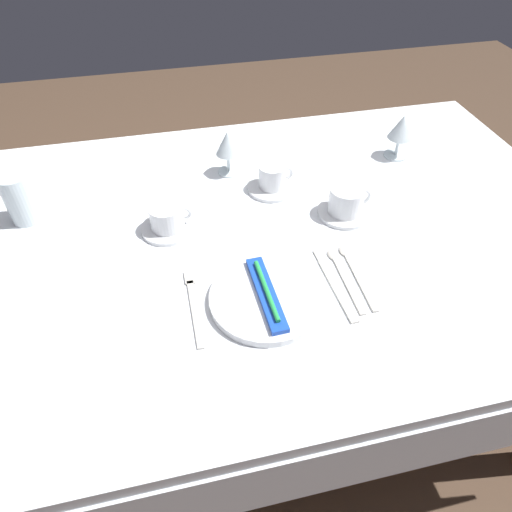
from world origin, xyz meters
TOP-DOWN VIEW (x-y plane):
  - ground_plane at (0.00, 0.00)m, footprint 6.00×6.00m
  - dining_table at (0.00, 0.00)m, footprint 1.80×1.11m
  - dinner_plate at (0.00, -0.23)m, footprint 0.24×0.24m
  - toothbrush_package at (0.00, -0.23)m, footprint 0.04×0.21m
  - fork_outer at (-0.15, -0.20)m, footprint 0.02×0.22m
  - dinner_knife at (0.16, -0.22)m, footprint 0.03×0.23m
  - spoon_soup at (0.19, -0.19)m, footprint 0.03×0.21m
  - spoon_dessert at (0.22, -0.18)m, footprint 0.03×0.21m
  - saucer_left at (-0.18, 0.05)m, footprint 0.13×0.13m
  - coffee_cup_left at (-0.18, 0.05)m, footprint 0.10×0.08m
  - saucer_right at (0.27, 0.01)m, footprint 0.14×0.14m
  - coffee_cup_right at (0.27, 0.01)m, footprint 0.11×0.09m
  - saucer_far at (0.11, 0.16)m, footprint 0.14×0.14m
  - coffee_cup_far at (0.11, 0.16)m, footprint 0.10×0.07m
  - wine_glass_centre at (0.01, 0.27)m, footprint 0.07×0.07m
  - wine_glass_left at (0.52, 0.25)m, footprint 0.07×0.07m
  - drink_tumbler at (-0.53, 0.17)m, footprint 0.08×0.08m

SIDE VIEW (x-z plane):
  - ground_plane at x=0.00m, z-range 0.00..0.00m
  - dining_table at x=0.00m, z-range 0.29..1.03m
  - spoon_dessert at x=0.22m, z-range 0.74..0.75m
  - fork_outer at x=-0.15m, z-range 0.74..0.74m
  - dinner_knife at x=0.16m, z-range 0.74..0.74m
  - spoon_soup at x=0.19m, z-range 0.74..0.75m
  - saucer_left at x=-0.18m, z-range 0.74..0.75m
  - saucer_right at x=0.27m, z-range 0.74..0.75m
  - saucer_far at x=0.11m, z-range 0.74..0.75m
  - dinner_plate at x=0.00m, z-range 0.74..0.76m
  - toothbrush_package at x=0.00m, z-range 0.75..0.78m
  - coffee_cup_left at x=-0.18m, z-range 0.75..0.81m
  - coffee_cup_far at x=0.11m, z-range 0.75..0.81m
  - coffee_cup_right at x=0.27m, z-range 0.75..0.82m
  - drink_tumbler at x=-0.53m, z-range 0.73..0.86m
  - wine_glass_centre at x=0.01m, z-range 0.76..0.89m
  - wine_glass_left at x=0.52m, z-range 0.76..0.90m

